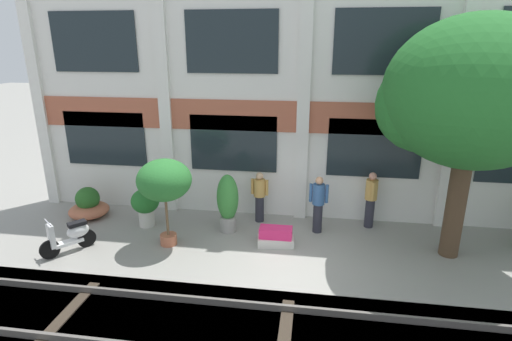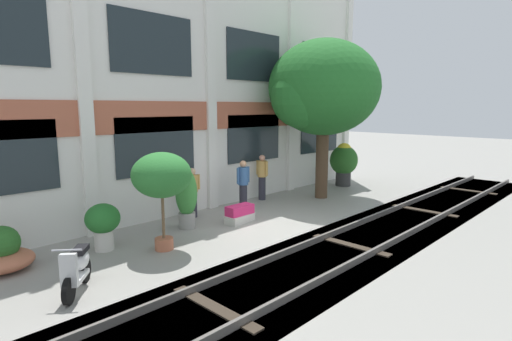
# 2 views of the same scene
# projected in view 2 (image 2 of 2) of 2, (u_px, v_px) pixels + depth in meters

# --- Properties ---
(ground_plane) EXTENTS (80.00, 80.00, 0.00)m
(ground_plane) POSITION_uv_depth(u_px,v_px,m) (274.00, 224.00, 11.62)
(ground_plane) COLOR gray
(apartment_facade) EXTENTS (16.77, 0.64, 8.17)m
(apartment_facade) POSITION_uv_depth(u_px,v_px,m) (205.00, 86.00, 13.10)
(apartment_facade) COLOR silver
(apartment_facade) RESTS_ON ground
(rail_tracks) EXTENTS (24.41, 2.80, 0.43)m
(rail_tracks) POSITION_uv_depth(u_px,v_px,m) (351.00, 250.00, 9.89)
(rail_tracks) COLOR #4C473F
(rail_tracks) RESTS_ON ground
(broadleaf_tree) EXTENTS (4.22, 4.02, 5.79)m
(broadleaf_tree) POSITION_uv_depth(u_px,v_px,m) (324.00, 91.00, 14.43)
(broadleaf_tree) COLOR #4C3826
(broadleaf_tree) RESTS_ON ground
(potted_plant_square_trough) EXTENTS (1.00, 0.55, 0.52)m
(potted_plant_square_trough) POSITION_uv_depth(u_px,v_px,m) (240.00, 214.00, 11.80)
(potted_plant_square_trough) COLOR beige
(potted_plant_square_trough) RESTS_ON ground
(potted_plant_fluted_column) EXTENTS (0.81, 0.81, 1.13)m
(potted_plant_fluted_column) POSITION_uv_depth(u_px,v_px,m) (103.00, 222.00, 9.44)
(potted_plant_fluted_column) COLOR beige
(potted_plant_fluted_column) RESTS_ON ground
(potted_plant_wide_bowl) EXTENTS (1.19, 1.19, 0.95)m
(potted_plant_wide_bowl) POSITION_uv_depth(u_px,v_px,m) (3.00, 254.00, 8.30)
(potted_plant_wide_bowl) COLOR #B76647
(potted_plant_wide_bowl) RESTS_ON ground
(potted_plant_stone_basin) EXTENTS (0.61, 0.61, 1.69)m
(potted_plant_stone_basin) POSITION_uv_depth(u_px,v_px,m) (186.00, 197.00, 11.14)
(potted_plant_stone_basin) COLOR gray
(potted_plant_stone_basin) RESTS_ON ground
(potted_plant_glazed_jar) EXTENTS (1.18, 1.18, 1.85)m
(potted_plant_glazed_jar) POSITION_uv_depth(u_px,v_px,m) (344.00, 161.00, 17.13)
(potted_plant_glazed_jar) COLOR #333333
(potted_plant_glazed_jar) RESTS_ON ground
(potted_plant_tall_urn) EXTENTS (1.39, 1.39, 2.35)m
(potted_plant_tall_urn) POSITION_uv_depth(u_px,v_px,m) (162.00, 177.00, 9.31)
(potted_plant_tall_urn) COLOR #B76647
(potted_plant_tall_urn) RESTS_ON ground
(scooter_near_curb) EXTENTS (0.95, 1.12, 0.98)m
(scooter_near_curb) POSITION_uv_depth(u_px,v_px,m) (78.00, 268.00, 7.37)
(scooter_near_curb) COLOR black
(scooter_near_curb) RESTS_ON ground
(resident_by_doorway) EXTENTS (0.53, 0.34, 1.54)m
(resident_by_doorway) POSITION_uv_depth(u_px,v_px,m) (192.00, 191.00, 12.25)
(resident_by_doorway) COLOR #282833
(resident_by_doorway) RESTS_ON ground
(resident_watching_tracks) EXTENTS (0.34, 0.53, 1.67)m
(resident_watching_tracks) POSITION_uv_depth(u_px,v_px,m) (262.00, 176.00, 14.56)
(resident_watching_tracks) COLOR #282833
(resident_watching_tracks) RESTS_ON ground
(resident_near_plants) EXTENTS (0.53, 0.34, 1.65)m
(resident_near_plants) POSITION_uv_depth(u_px,v_px,m) (243.00, 184.00, 13.14)
(resident_near_plants) COLOR #282833
(resident_near_plants) RESTS_ON ground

